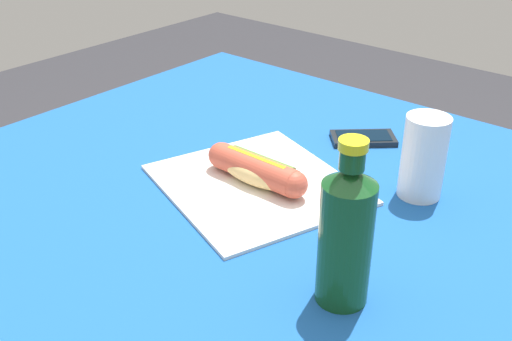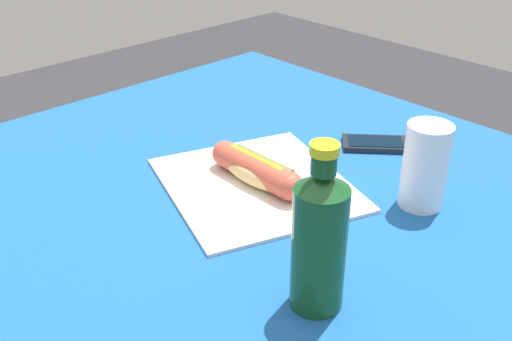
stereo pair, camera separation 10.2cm
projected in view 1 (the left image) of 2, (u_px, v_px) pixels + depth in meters
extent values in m
cylinder|color=brown|center=(227.00, 199.00, 1.74)|extent=(0.07, 0.07, 0.71)
cube|color=brown|center=(275.00, 201.00, 1.03)|extent=(1.13, 0.95, 0.03)
cube|color=#19519E|center=(275.00, 192.00, 1.02)|extent=(1.19, 1.01, 0.00)
cube|color=silver|center=(256.00, 184.00, 1.03)|extent=(0.40, 0.38, 0.01)
ellipsoid|color=#E5BC75|center=(256.00, 172.00, 1.02)|extent=(0.15, 0.06, 0.04)
cylinder|color=#BC4C38|center=(256.00, 169.00, 1.02)|extent=(0.16, 0.05, 0.05)
sphere|color=#BC4C38|center=(294.00, 184.00, 0.97)|extent=(0.05, 0.05, 0.05)
sphere|color=#BC4C38|center=(221.00, 155.00, 1.06)|extent=(0.05, 0.05, 0.05)
cube|color=yellow|center=(256.00, 158.00, 1.01)|extent=(0.12, 0.01, 0.00)
cylinder|color=#4C7A2D|center=(262.00, 161.00, 1.02)|extent=(0.13, 0.02, 0.02)
cube|color=black|center=(363.00, 138.00, 1.19)|extent=(0.13, 0.13, 0.01)
cube|color=black|center=(363.00, 136.00, 1.18)|extent=(0.11, 0.11, 0.00)
cylinder|color=#14471E|center=(345.00, 244.00, 0.74)|extent=(0.07, 0.07, 0.17)
cone|color=#14471E|center=(351.00, 177.00, 0.70)|extent=(0.07, 0.07, 0.02)
cylinder|color=#14471E|center=(352.00, 159.00, 0.68)|extent=(0.03, 0.03, 0.03)
cylinder|color=yellow|center=(354.00, 145.00, 0.68)|extent=(0.03, 0.03, 0.01)
cylinder|color=white|center=(424.00, 157.00, 0.97)|extent=(0.07, 0.07, 0.14)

